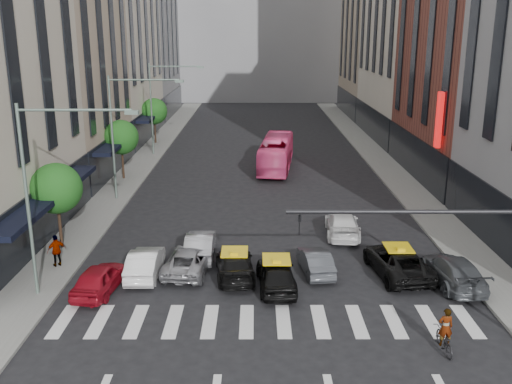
{
  "coord_description": "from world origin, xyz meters",
  "views": [
    {
      "loc": [
        -0.61,
        -20.81,
        12.15
      ],
      "look_at": [
        -0.59,
        8.04,
        4.0
      ],
      "focal_mm": 40.0,
      "sensor_mm": 36.0,
      "label": 1
    }
  ],
  "objects_px": {
    "motorcycle": "(444,340)",
    "pedestrian_far": "(57,251)",
    "streetlamp_far": "(160,97)",
    "car_white_front": "(145,263)",
    "streetlamp_near": "(46,176)",
    "streetlamp_mid": "(125,121)",
    "bus": "(276,153)",
    "taxi_center": "(276,274)",
    "car_red": "(100,278)",
    "taxi_left": "(235,264)"
  },
  "relations": [
    {
      "from": "streetlamp_far",
      "to": "motorcycle",
      "type": "xyz_separation_m",
      "value": [
        16.84,
        -36.89,
        -5.44
      ]
    },
    {
      "from": "streetlamp_far",
      "to": "taxi_left",
      "type": "relative_size",
      "value": 1.94
    },
    {
      "from": "streetlamp_far",
      "to": "car_white_front",
      "type": "xyz_separation_m",
      "value": [
        3.76,
        -29.67,
        -5.2
      ]
    },
    {
      "from": "streetlamp_mid",
      "to": "streetlamp_near",
      "type": "bearing_deg",
      "value": -90.0
    },
    {
      "from": "car_white_front",
      "to": "motorcycle",
      "type": "xyz_separation_m",
      "value": [
        13.08,
        -7.22,
        -0.24
      ]
    },
    {
      "from": "motorcycle",
      "to": "pedestrian_far",
      "type": "xyz_separation_m",
      "value": [
        -17.91,
        8.13,
        0.55
      ]
    },
    {
      "from": "car_white_front",
      "to": "bus",
      "type": "xyz_separation_m",
      "value": [
        7.55,
        23.62,
        0.77
      ]
    },
    {
      "from": "car_white_front",
      "to": "bus",
      "type": "relative_size",
      "value": 0.41
    },
    {
      "from": "streetlamp_near",
      "to": "taxi_left",
      "type": "relative_size",
      "value": 1.94
    },
    {
      "from": "car_white_front",
      "to": "motorcycle",
      "type": "relative_size",
      "value": 2.41
    },
    {
      "from": "car_white_front",
      "to": "bus",
      "type": "bearing_deg",
      "value": -108.72
    },
    {
      "from": "streetlamp_near",
      "to": "taxi_left",
      "type": "height_order",
      "value": "streetlamp_near"
    },
    {
      "from": "taxi_left",
      "to": "pedestrian_far",
      "type": "xyz_separation_m",
      "value": [
        -9.43,
        1.06,
        0.34
      ]
    },
    {
      "from": "streetlamp_near",
      "to": "car_white_front",
      "type": "height_order",
      "value": "streetlamp_near"
    },
    {
      "from": "taxi_center",
      "to": "motorcycle",
      "type": "xyz_separation_m",
      "value": [
        6.4,
        -5.71,
        -0.28
      ]
    },
    {
      "from": "streetlamp_near",
      "to": "streetlamp_mid",
      "type": "distance_m",
      "value": 16.0
    },
    {
      "from": "bus",
      "to": "streetlamp_near",
      "type": "bearing_deg",
      "value": 73.03
    },
    {
      "from": "streetlamp_near",
      "to": "streetlamp_mid",
      "type": "bearing_deg",
      "value": 90.0
    },
    {
      "from": "bus",
      "to": "car_red",
      "type": "bearing_deg",
      "value": 76.4
    },
    {
      "from": "streetlamp_mid",
      "to": "car_red",
      "type": "height_order",
      "value": "streetlamp_mid"
    },
    {
      "from": "bus",
      "to": "streetlamp_mid",
      "type": "bearing_deg",
      "value": 47.92
    },
    {
      "from": "streetlamp_mid",
      "to": "taxi_left",
      "type": "distance_m",
      "value": 16.97
    },
    {
      "from": "streetlamp_near",
      "to": "bus",
      "type": "xyz_separation_m",
      "value": [
        11.31,
        25.95,
        -4.43
      ]
    },
    {
      "from": "taxi_left",
      "to": "motorcycle",
      "type": "bearing_deg",
      "value": 134.62
    },
    {
      "from": "streetlamp_far",
      "to": "car_red",
      "type": "relative_size",
      "value": 2.19
    },
    {
      "from": "car_red",
      "to": "taxi_left",
      "type": "height_order",
      "value": "car_red"
    },
    {
      "from": "streetlamp_mid",
      "to": "taxi_center",
      "type": "xyz_separation_m",
      "value": [
        10.44,
        -15.18,
        -5.15
      ]
    },
    {
      "from": "streetlamp_mid",
      "to": "streetlamp_far",
      "type": "distance_m",
      "value": 16.0
    },
    {
      "from": "streetlamp_far",
      "to": "car_white_front",
      "type": "relative_size",
      "value": 2.1
    },
    {
      "from": "taxi_left",
      "to": "bus",
      "type": "distance_m",
      "value": 23.96
    },
    {
      "from": "streetlamp_near",
      "to": "bus",
      "type": "relative_size",
      "value": 0.85
    },
    {
      "from": "taxi_left",
      "to": "pedestrian_far",
      "type": "relative_size",
      "value": 2.68
    },
    {
      "from": "streetlamp_near",
      "to": "pedestrian_far",
      "type": "distance_m",
      "value": 5.96
    },
    {
      "from": "car_red",
      "to": "streetlamp_mid",
      "type": "bearing_deg",
      "value": -75.31
    },
    {
      "from": "taxi_center",
      "to": "streetlamp_mid",
      "type": "bearing_deg",
      "value": -59.27
    },
    {
      "from": "bus",
      "to": "taxi_left",
      "type": "bearing_deg",
      "value": 89.51
    },
    {
      "from": "streetlamp_near",
      "to": "taxi_center",
      "type": "relative_size",
      "value": 2.04
    },
    {
      "from": "car_red",
      "to": "bus",
      "type": "height_order",
      "value": "bus"
    },
    {
      "from": "streetlamp_far",
      "to": "motorcycle",
      "type": "distance_m",
      "value": 40.91
    },
    {
      "from": "streetlamp_near",
      "to": "car_white_front",
      "type": "distance_m",
      "value": 6.82
    },
    {
      "from": "car_white_front",
      "to": "pedestrian_far",
      "type": "distance_m",
      "value": 4.92
    },
    {
      "from": "streetlamp_near",
      "to": "streetlamp_far",
      "type": "bearing_deg",
      "value": 90.0
    },
    {
      "from": "streetlamp_near",
      "to": "streetlamp_mid",
      "type": "relative_size",
      "value": 1.0
    },
    {
      "from": "streetlamp_near",
      "to": "streetlamp_far",
      "type": "xyz_separation_m",
      "value": [
        0.0,
        32.0,
        0.0
      ]
    },
    {
      "from": "streetlamp_near",
      "to": "pedestrian_far",
      "type": "xyz_separation_m",
      "value": [
        -1.07,
        3.24,
        -4.89
      ]
    },
    {
      "from": "car_red",
      "to": "bus",
      "type": "relative_size",
      "value": 0.39
    },
    {
      "from": "streetlamp_mid",
      "to": "car_white_front",
      "type": "height_order",
      "value": "streetlamp_mid"
    },
    {
      "from": "car_red",
      "to": "streetlamp_near",
      "type": "bearing_deg",
      "value": 19.98
    },
    {
      "from": "taxi_center",
      "to": "pedestrian_far",
      "type": "bearing_deg",
      "value": -15.7
    },
    {
      "from": "streetlamp_near",
      "to": "taxi_left",
      "type": "distance_m",
      "value": 10.1
    }
  ]
}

